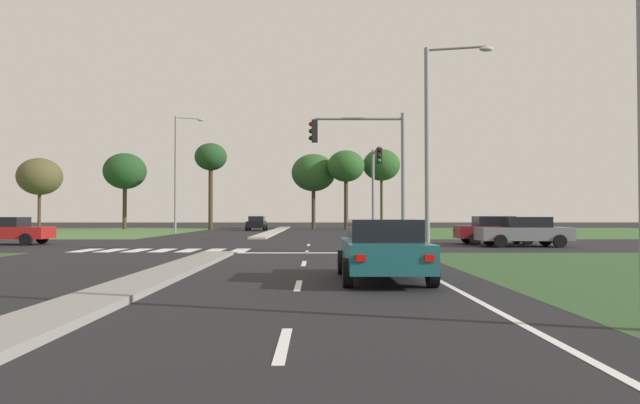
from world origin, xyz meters
name	(u,v)px	position (x,y,z in m)	size (l,w,h in m)	color
ground_plane	(243,245)	(0.00, 30.00, 0.00)	(200.00, 200.00, 0.00)	black
grass_verge_far_left	(7,232)	(-25.50, 54.50, 0.00)	(35.00, 35.00, 0.01)	#476B38
grass_verge_far_right	(542,232)	(25.50, 54.50, 0.00)	(35.00, 35.00, 0.01)	#385B2D
median_island_near	(133,286)	(0.00, 11.00, 0.07)	(1.20, 22.00, 0.14)	gray
median_island_far	(276,231)	(0.00, 55.00, 0.07)	(1.20, 36.00, 0.14)	#ADA89E
lane_dash_near	(283,345)	(3.50, 5.58, 0.01)	(0.14, 2.00, 0.01)	silver
lane_dash_second	(298,286)	(3.50, 11.58, 0.01)	(0.14, 2.00, 0.01)	silver
lane_dash_third	(304,264)	(3.50, 17.58, 0.01)	(0.14, 2.00, 0.01)	silver
lane_dash_fourth	(307,252)	(3.50, 23.58, 0.01)	(0.14, 2.00, 0.01)	silver
lane_dash_fifth	(309,245)	(3.50, 29.58, 0.01)	(0.14, 2.00, 0.01)	silver
edge_line_right	(444,283)	(6.85, 12.00, 0.01)	(0.14, 24.00, 0.01)	silver
stop_bar_near	(314,253)	(3.80, 23.00, 0.01)	(6.40, 0.50, 0.01)	silver
crosswalk_bar_near	(86,250)	(-6.40, 24.80, 0.01)	(0.70, 2.80, 0.01)	silver
crosswalk_bar_second	(111,250)	(-5.25, 24.80, 0.01)	(0.70, 2.80, 0.01)	silver
crosswalk_bar_third	(137,250)	(-4.10, 24.80, 0.01)	(0.70, 2.80, 0.01)	silver
crosswalk_bar_fourth	(163,250)	(-2.95, 24.80, 0.01)	(0.70, 2.80, 0.01)	silver
crosswalk_bar_fifth	(189,250)	(-1.80, 24.80, 0.01)	(0.70, 2.80, 0.01)	silver
crosswalk_bar_sixth	(215,250)	(-0.65, 24.80, 0.01)	(0.70, 2.80, 0.01)	silver
crosswalk_bar_seventh	(240,250)	(0.50, 24.80, 0.01)	(0.70, 2.80, 0.01)	silver
car_red_near	(7,230)	(-12.71, 30.19, 0.76)	(4.43, 2.06, 1.48)	#A31919
car_maroon_second	(496,230)	(13.70, 30.50, 0.78)	(4.37, 1.95, 1.52)	maroon
car_black_third	(257,223)	(-2.28, 59.58, 0.76)	(1.99, 4.33, 1.49)	black
car_grey_fourth	(524,231)	(14.32, 27.84, 0.77)	(4.56, 2.01, 1.49)	slate
car_teal_fifth	(383,249)	(5.51, 12.66, 0.76)	(2.06, 4.58, 1.47)	#19565B
traffic_signal_near_right	(370,157)	(6.19, 23.40, 4.04)	(4.12, 0.32, 5.94)	gray
traffic_signal_far_right	(375,177)	(7.60, 35.20, 3.97)	(0.32, 4.05, 5.84)	gray
street_lamp_second	(433,136)	(8.68, 22.30, 4.79)	(2.67, 0.78, 8.44)	gray
street_lamp_third	(178,168)	(-8.24, 50.03, 5.70)	(2.40, 1.04, 10.27)	gray
treeline_near	(40,177)	(-25.78, 61.65, 5.72)	(4.66, 4.66, 7.72)	#423323
treeline_second	(125,172)	(-17.88, 65.42, 6.57)	(4.82, 4.82, 8.66)	#423323
treeline_third	(211,158)	(-7.59, 62.46, 7.77)	(3.50, 3.50, 9.44)	#423323
treeline_fourth	(313,173)	(3.58, 66.04, 6.46)	(5.05, 5.05, 8.64)	#423323
treeline_fifth	(381,165)	(11.38, 65.72, 7.32)	(4.26, 4.26, 9.17)	#423323
treeline_sixth	(346,167)	(7.21, 63.60, 6.96)	(4.11, 4.11, 8.79)	#423323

